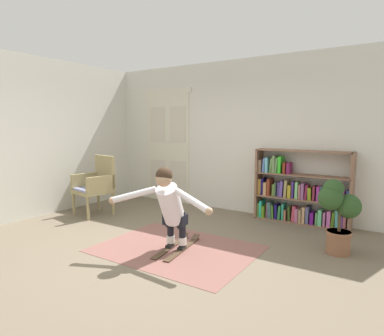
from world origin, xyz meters
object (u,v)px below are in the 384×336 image
(potted_plant, at_px, (338,211))
(skis_pair, at_px, (178,247))
(person_skier, at_px, (170,203))
(wicker_chair, at_px, (96,184))
(bookshelf, at_px, (297,193))

(potted_plant, xyz_separation_m, skis_pair, (-1.84, -1.01, -0.55))
(potted_plant, xyz_separation_m, person_skier, (-1.81, -1.22, 0.11))
(skis_pair, bearing_deg, wicker_chair, 164.96)
(wicker_chair, bearing_deg, potted_plant, 5.30)
(wicker_chair, xyz_separation_m, person_skier, (2.35, -0.83, 0.09))
(bookshelf, xyz_separation_m, skis_pair, (-1.00, -2.12, -0.49))
(bookshelf, bearing_deg, skis_pair, -115.29)
(potted_plant, height_order, skis_pair, potted_plant)
(bookshelf, height_order, wicker_chair, bookshelf)
(bookshelf, xyz_separation_m, wicker_chair, (-3.32, -1.50, 0.07))
(wicker_chair, xyz_separation_m, potted_plant, (4.16, 0.39, -0.01))
(wicker_chair, bearing_deg, bookshelf, 24.33)
(wicker_chair, relative_size, person_skier, 0.78)
(potted_plant, bearing_deg, wicker_chair, -174.70)
(person_skier, bearing_deg, bookshelf, 67.44)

